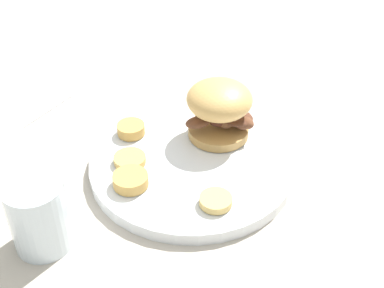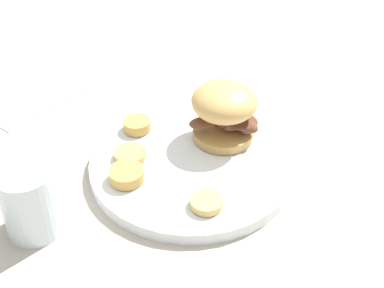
% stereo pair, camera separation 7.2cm
% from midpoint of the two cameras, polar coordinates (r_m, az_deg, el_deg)
% --- Properties ---
extents(ground_plane, '(4.00, 4.00, 0.00)m').
position_cam_midpoint_polar(ground_plane, '(0.75, 2.76, -2.77)').
color(ground_plane, '#B2A899').
extents(dinner_plate, '(0.28, 0.28, 0.02)m').
position_cam_midpoint_polar(dinner_plate, '(0.74, 2.78, -2.15)').
color(dinner_plate, white).
rests_on(dinner_plate, ground_plane).
extents(sandwich, '(0.11, 0.11, 0.09)m').
position_cam_midpoint_polar(sandwich, '(0.76, 6.35, 3.52)').
color(sandwich, tan).
rests_on(sandwich, dinner_plate).
extents(potato_round_0, '(0.04, 0.04, 0.01)m').
position_cam_midpoint_polar(potato_round_0, '(0.67, 4.68, -6.35)').
color(potato_round_0, '#DBB766').
rests_on(potato_round_0, dinner_plate).
extents(potato_round_1, '(0.04, 0.04, 0.02)m').
position_cam_midpoint_polar(potato_round_1, '(0.79, -3.28, 1.97)').
color(potato_round_1, tan).
rests_on(potato_round_1, dinner_plate).
extents(potato_round_2, '(0.05, 0.05, 0.02)m').
position_cam_midpoint_polar(potato_round_2, '(0.70, -4.08, -3.42)').
color(potato_round_2, tan).
rests_on(potato_round_2, dinner_plate).
extents(potato_round_3, '(0.04, 0.04, 0.01)m').
position_cam_midpoint_polar(potato_round_3, '(0.74, -3.84, -1.23)').
color(potato_round_3, tan).
rests_on(potato_round_3, dinner_plate).
extents(fork, '(0.12, 0.13, 0.00)m').
position_cam_midpoint_polar(fork, '(0.89, -13.13, 3.68)').
color(fork, silver).
rests_on(fork, ground_plane).
extents(drinking_glass, '(0.07, 0.07, 0.09)m').
position_cam_midpoint_polar(drinking_glass, '(0.66, -13.92, -6.09)').
color(drinking_glass, silver).
rests_on(drinking_glass, ground_plane).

